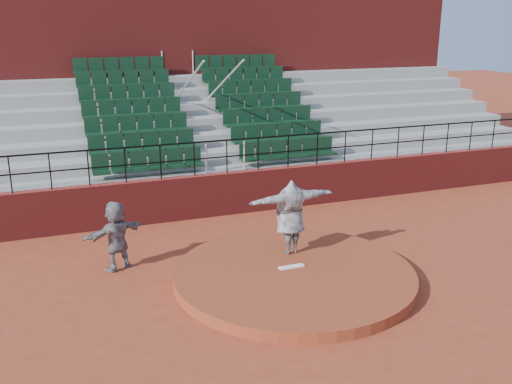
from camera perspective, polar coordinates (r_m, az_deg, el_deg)
ground at (r=13.25m, az=3.82°, el=-8.76°), size 90.00×90.00×0.00m
pitchers_mound at (r=13.19m, az=3.83°, el=-8.27°), size 5.50×5.50×0.25m
pitching_rubber at (r=13.26m, az=3.57°, el=-7.47°), size 0.60×0.15×0.03m
boundary_wall at (r=17.38m, az=-2.87°, el=-0.14°), size 24.00×0.30×1.30m
wall_railing at (r=17.03m, az=-2.94°, el=4.31°), size 24.04×0.05×1.03m
seating_deck at (r=20.59m, az=-5.99°, el=4.75°), size 24.00×5.97×4.63m
press_box_facade at (r=24.09m, az=-8.58°, el=11.48°), size 24.00×3.00×7.10m
pitcher at (r=13.75m, az=3.45°, el=-2.49°), size 2.31×0.81×1.84m
fielder at (r=13.86m, az=-13.79°, el=-4.25°), size 1.64×1.07×1.69m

